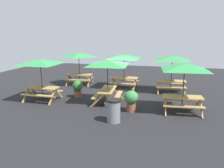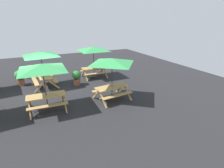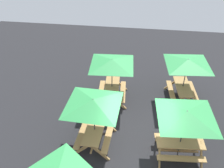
{
  "view_description": "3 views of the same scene",
  "coord_description": "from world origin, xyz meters",
  "px_view_note": "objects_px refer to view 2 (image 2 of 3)",
  "views": [
    {
      "loc": [
        2.85,
        -12.26,
        3.6
      ],
      "look_at": [
        -0.07,
        -0.96,
        0.9
      ],
      "focal_mm": 35.0,
      "sensor_mm": 36.0,
      "label": 1
    },
    {
      "loc": [
        0.47,
        9.96,
        4.17
      ],
      "look_at": [
        -3.27,
        2.06,
        0.9
      ],
      "focal_mm": 28.0,
      "sensor_mm": 36.0,
      "label": 2
    },
    {
      "loc": [
        -6.93,
        0.1,
        7.98
      ],
      "look_at": [
        3.09,
        1.47,
        0.9
      ],
      "focal_mm": 40.0,
      "sensor_mm": 36.0,
      "label": 3
    }
  ],
  "objects_px": {
    "potted_plant_0": "(20,77)",
    "potted_plant_1": "(77,77)",
    "picnic_table_4": "(93,51)",
    "picnic_table_0": "(112,64)",
    "trash_bin_gray": "(28,72)",
    "picnic_table_5": "(41,56)",
    "picnic_table_3": "(43,70)"
  },
  "relations": [
    {
      "from": "potted_plant_0",
      "to": "potted_plant_1",
      "type": "distance_m",
      "value": 3.73
    },
    {
      "from": "picnic_table_4",
      "to": "picnic_table_0",
      "type": "bearing_deg",
      "value": 83.44
    },
    {
      "from": "picnic_table_0",
      "to": "trash_bin_gray",
      "type": "xyz_separation_m",
      "value": [
        4.05,
        -6.04,
        -1.49
      ]
    },
    {
      "from": "picnic_table_5",
      "to": "potted_plant_0",
      "type": "distance_m",
      "value": 2.21
    },
    {
      "from": "picnic_table_0",
      "to": "picnic_table_4",
      "type": "xyz_separation_m",
      "value": [
        -0.46,
        -4.11,
        0.0
      ]
    },
    {
      "from": "picnic_table_0",
      "to": "picnic_table_4",
      "type": "distance_m",
      "value": 4.13
    },
    {
      "from": "potted_plant_1",
      "to": "potted_plant_0",
      "type": "bearing_deg",
      "value": -24.97
    },
    {
      "from": "picnic_table_0",
      "to": "trash_bin_gray",
      "type": "bearing_deg",
      "value": -63.06
    },
    {
      "from": "trash_bin_gray",
      "to": "picnic_table_3",
      "type": "bearing_deg",
      "value": 97.17
    },
    {
      "from": "picnic_table_3",
      "to": "picnic_table_4",
      "type": "relative_size",
      "value": 1.0
    },
    {
      "from": "picnic_table_0",
      "to": "picnic_table_5",
      "type": "relative_size",
      "value": 0.83
    },
    {
      "from": "picnic_table_3",
      "to": "potted_plant_0",
      "type": "relative_size",
      "value": 2.79
    },
    {
      "from": "picnic_table_3",
      "to": "potted_plant_0",
      "type": "xyz_separation_m",
      "value": [
        1.22,
        -4.32,
        -1.4
      ]
    },
    {
      "from": "potted_plant_1",
      "to": "trash_bin_gray",
      "type": "bearing_deg",
      "value": -46.1
    },
    {
      "from": "picnic_table_3",
      "to": "picnic_table_5",
      "type": "xyz_separation_m",
      "value": [
        -0.2,
        -3.35,
        0.0
      ]
    },
    {
      "from": "picnic_table_4",
      "to": "trash_bin_gray",
      "type": "relative_size",
      "value": 2.89
    },
    {
      "from": "picnic_table_3",
      "to": "potted_plant_1",
      "type": "distance_m",
      "value": 3.78
    },
    {
      "from": "picnic_table_4",
      "to": "potted_plant_1",
      "type": "distance_m",
      "value": 2.41
    },
    {
      "from": "picnic_table_0",
      "to": "potted_plant_1",
      "type": "xyz_separation_m",
      "value": [
        1.16,
        -3.04,
        -1.43
      ]
    },
    {
      "from": "potted_plant_0",
      "to": "potted_plant_1",
      "type": "xyz_separation_m",
      "value": [
        -3.38,
        1.58,
        -0.04
      ]
    },
    {
      "from": "potted_plant_1",
      "to": "picnic_table_3",
      "type": "bearing_deg",
      "value": 51.67
    },
    {
      "from": "picnic_table_0",
      "to": "picnic_table_3",
      "type": "height_order",
      "value": "same"
    },
    {
      "from": "picnic_table_0",
      "to": "potted_plant_1",
      "type": "bearing_deg",
      "value": -76.01
    },
    {
      "from": "picnic_table_5",
      "to": "trash_bin_gray",
      "type": "xyz_separation_m",
      "value": [
        0.92,
        -2.39,
        -1.49
      ]
    },
    {
      "from": "picnic_table_0",
      "to": "potted_plant_0",
      "type": "relative_size",
      "value": 2.3
    },
    {
      "from": "picnic_table_5",
      "to": "trash_bin_gray",
      "type": "bearing_deg",
      "value": -163.56
    },
    {
      "from": "picnic_table_5",
      "to": "picnic_table_4",
      "type": "bearing_deg",
      "value": 92.67
    },
    {
      "from": "picnic_table_4",
      "to": "potted_plant_1",
      "type": "xyz_separation_m",
      "value": [
        1.62,
        1.07,
        -1.43
      ]
    },
    {
      "from": "picnic_table_5",
      "to": "potted_plant_0",
      "type": "bearing_deg",
      "value": -128.9
    },
    {
      "from": "picnic_table_5",
      "to": "trash_bin_gray",
      "type": "height_order",
      "value": "picnic_table_5"
    },
    {
      "from": "picnic_table_5",
      "to": "potted_plant_1",
      "type": "relative_size",
      "value": 2.88
    },
    {
      "from": "picnic_table_3",
      "to": "trash_bin_gray",
      "type": "distance_m",
      "value": 5.98
    }
  ]
}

